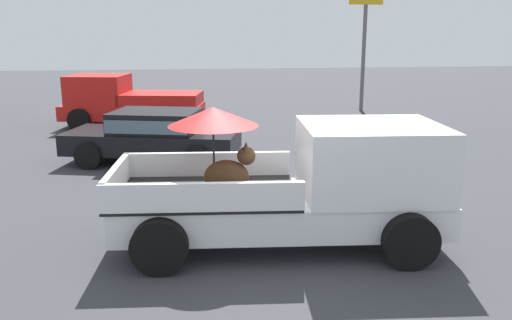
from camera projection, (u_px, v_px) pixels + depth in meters
name	position (u px, v px, depth m)	size (l,w,h in m)	color
ground_plane	(279.00, 243.00, 8.35)	(80.00, 80.00, 0.00)	#38383D
pickup_truck_main	(308.00, 184.00, 8.14)	(5.19, 2.58, 2.17)	black
pickup_truck_red	(127.00, 102.00, 18.36)	(5.05, 2.85, 1.80)	black
parked_sedan_near	(154.00, 134.00, 13.34)	(4.61, 2.79, 1.33)	black
motel_sign	(365.00, 21.00, 21.42)	(1.40, 0.16, 5.22)	#59595B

